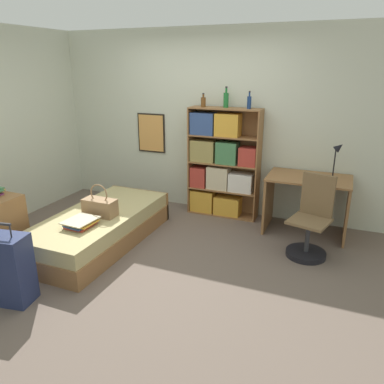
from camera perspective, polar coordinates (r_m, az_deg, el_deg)
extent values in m
plane|color=#66564C|center=(4.47, -5.92, -9.24)|extent=(14.00, 14.00, 0.00)
cube|color=beige|center=(5.53, 1.97, 10.53)|extent=(10.00, 0.06, 2.60)
cube|color=black|center=(5.88, -6.21, 8.92)|extent=(0.46, 0.02, 0.59)
cube|color=#DB994C|center=(5.87, -6.26, 8.91)|extent=(0.42, 0.01, 0.55)
cube|color=olive|center=(4.79, -13.82, -6.26)|extent=(0.91, 1.99, 0.22)
cube|color=tan|center=(4.71, -14.01, -4.08)|extent=(0.88, 1.96, 0.17)
cube|color=olive|center=(5.50, -7.96, -1.55)|extent=(0.91, 0.04, 0.40)
cube|color=#93704C|center=(4.56, -13.85, -2.28)|extent=(0.40, 0.19, 0.20)
torus|color=#93704C|center=(4.51, -14.02, -0.25)|extent=(0.24, 0.02, 0.24)
cube|color=#B2382D|center=(4.35, -16.57, -4.88)|extent=(0.24, 0.29, 0.02)
cube|color=#334C84|center=(4.34, -16.71, -4.69)|extent=(0.27, 0.31, 0.02)
cube|color=gold|center=(4.34, -16.54, -4.45)|extent=(0.30, 0.27, 0.01)
cube|color=#232328|center=(4.35, -16.68, -4.20)|extent=(0.23, 0.27, 0.02)
cube|color=beige|center=(4.32, -16.65, -4.13)|extent=(0.31, 0.38, 0.01)
cube|color=navy|center=(3.88, -26.60, -10.43)|extent=(0.50, 0.34, 0.66)
cylinder|color=#2D2D33|center=(3.64, -25.93, -5.36)|extent=(0.01, 0.01, 0.12)
cube|color=olive|center=(5.50, -0.06, 4.89)|extent=(0.02, 0.29, 1.55)
cube|color=olive|center=(5.21, 10.06, 3.81)|extent=(0.02, 0.29, 1.55)
cube|color=olive|center=(5.46, 5.33, 4.71)|extent=(1.01, 0.01, 1.55)
cube|color=olive|center=(5.57, 4.66, -3.25)|extent=(0.97, 0.29, 0.02)
cube|color=olive|center=(5.44, 4.76, 0.44)|extent=(0.97, 0.29, 0.02)
cube|color=olive|center=(5.33, 4.87, 4.38)|extent=(0.97, 0.29, 0.02)
cube|color=olive|center=(5.25, 4.99, 8.46)|extent=(0.97, 0.29, 0.02)
cube|color=olive|center=(5.20, 5.11, 12.56)|extent=(0.97, 0.29, 0.02)
cube|color=gold|center=(5.59, 1.70, -1.27)|extent=(0.34, 0.22, 0.32)
cube|color=gold|center=(5.49, 5.46, -2.07)|extent=(0.37, 0.22, 0.26)
cube|color=#B2382D|center=(5.50, 1.17, 2.37)|extent=(0.23, 0.22, 0.29)
cube|color=beige|center=(5.40, 4.09, 2.22)|extent=(0.31, 0.22, 0.33)
cube|color=silver|center=(5.31, 7.52, 1.47)|extent=(0.33, 0.22, 0.26)
cube|color=#99894C|center=(5.38, 1.81, 6.32)|extent=(0.35, 0.22, 0.30)
cube|color=#427A4C|center=(5.27, 5.44, 5.98)|extent=(0.29, 0.22, 0.30)
cube|color=#B2382D|center=(5.19, 8.62, 5.39)|extent=(0.24, 0.22, 0.25)
cube|color=#334C84|center=(5.31, 1.79, 10.40)|extent=(0.34, 0.22, 0.30)
cube|color=gold|center=(5.20, 5.51, 10.16)|extent=(0.33, 0.22, 0.31)
cylinder|color=brown|center=(5.27, 1.73, 13.52)|extent=(0.07, 0.07, 0.13)
cylinder|color=brown|center=(5.27, 1.74, 14.45)|extent=(0.03, 0.03, 0.04)
cylinder|color=#232328|center=(5.27, 1.74, 14.75)|extent=(0.03, 0.03, 0.01)
cylinder|color=#1E6B2D|center=(5.23, 5.21, 13.76)|extent=(0.07, 0.07, 0.19)
cylinder|color=#1E6B2D|center=(5.22, 5.25, 15.16)|extent=(0.03, 0.03, 0.06)
cylinder|color=#232328|center=(5.22, 5.26, 15.61)|extent=(0.03, 0.03, 0.02)
cylinder|color=navy|center=(5.10, 8.71, 13.31)|extent=(0.06, 0.06, 0.16)
cylinder|color=navy|center=(5.09, 8.77, 14.49)|extent=(0.02, 0.02, 0.05)
cylinder|color=#232328|center=(5.09, 8.79, 14.87)|extent=(0.03, 0.03, 0.02)
cube|color=olive|center=(4.95, 17.44, 2.03)|extent=(1.03, 0.66, 0.02)
cube|color=olive|center=(5.12, 11.57, -1.35)|extent=(0.03, 0.62, 0.73)
cube|color=olive|center=(5.05, 22.57, -2.75)|extent=(0.03, 0.62, 0.73)
cylinder|color=black|center=(4.98, 20.61, 2.05)|extent=(0.11, 0.11, 0.02)
cylinder|color=black|center=(4.93, 20.85, 4.14)|extent=(0.02, 0.02, 0.36)
cone|color=black|center=(4.89, 21.52, 6.40)|extent=(0.14, 0.09, 0.14)
cylinder|color=black|center=(4.57, 16.93, -8.95)|extent=(0.45, 0.45, 0.06)
cylinder|color=#333338|center=(4.49, 17.14, -6.92)|extent=(0.05, 0.05, 0.42)
cube|color=brown|center=(4.40, 17.42, -4.28)|extent=(0.50, 0.50, 0.03)
cube|color=brown|center=(4.48, 18.61, -0.42)|extent=(0.37, 0.13, 0.49)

